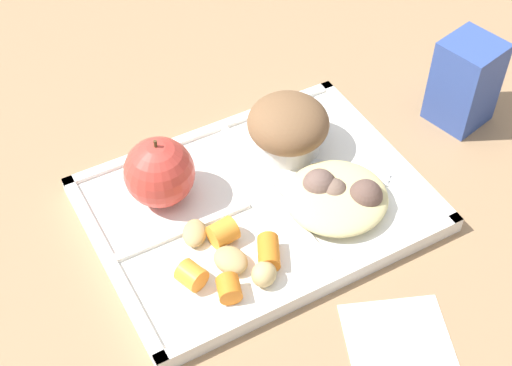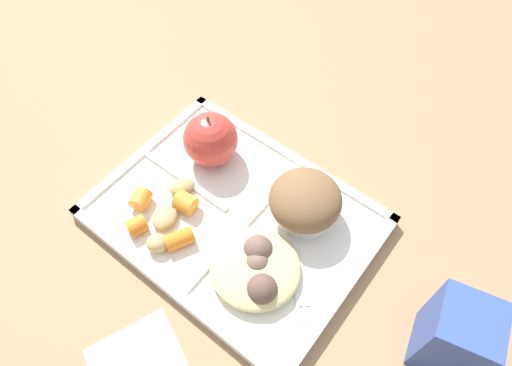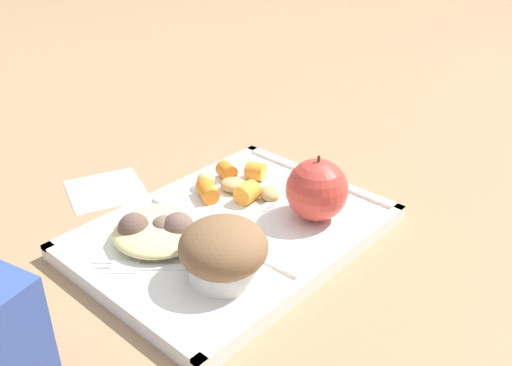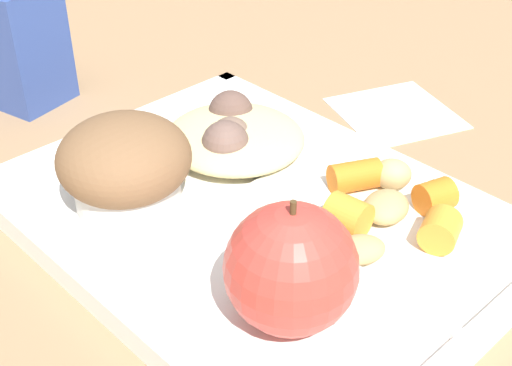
# 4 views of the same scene
# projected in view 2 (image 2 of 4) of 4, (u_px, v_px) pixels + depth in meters

# --- Properties ---
(ground) EXTENTS (6.00, 6.00, 0.00)m
(ground) POSITION_uv_depth(u_px,v_px,m) (235.00, 221.00, 0.63)
(ground) COLOR #997551
(lunch_tray) EXTENTS (0.36, 0.27, 0.02)m
(lunch_tray) POSITION_uv_depth(u_px,v_px,m) (234.00, 218.00, 0.62)
(lunch_tray) COLOR white
(lunch_tray) RESTS_ON ground
(green_apple) EXTENTS (0.08, 0.08, 0.09)m
(green_apple) POSITION_uv_depth(u_px,v_px,m) (211.00, 139.00, 0.64)
(green_apple) COLOR #C63D33
(green_apple) RESTS_ON lunch_tray
(bran_muffin) EXTENTS (0.09, 0.09, 0.07)m
(bran_muffin) POSITION_uv_depth(u_px,v_px,m) (305.00, 202.00, 0.59)
(bran_muffin) COLOR silver
(bran_muffin) RESTS_ON lunch_tray
(carrot_slice_diagonal) EXTENTS (0.03, 0.03, 0.03)m
(carrot_slice_diagonal) POSITION_uv_depth(u_px,v_px,m) (186.00, 203.00, 0.61)
(carrot_slice_diagonal) COLOR orange
(carrot_slice_diagonal) RESTS_ON lunch_tray
(carrot_slice_tilted) EXTENTS (0.03, 0.03, 0.02)m
(carrot_slice_tilted) POSITION_uv_depth(u_px,v_px,m) (137.00, 226.00, 0.59)
(carrot_slice_tilted) COLOR orange
(carrot_slice_tilted) RESTS_ON lunch_tray
(carrot_slice_back) EXTENTS (0.03, 0.03, 0.03)m
(carrot_slice_back) POSITION_uv_depth(u_px,v_px,m) (141.00, 199.00, 0.61)
(carrot_slice_back) COLOR orange
(carrot_slice_back) RESTS_ON lunch_tray
(carrot_slice_center) EXTENTS (0.04, 0.04, 0.02)m
(carrot_slice_center) POSITION_uv_depth(u_px,v_px,m) (179.00, 239.00, 0.58)
(carrot_slice_center) COLOR orange
(carrot_slice_center) RESTS_ON lunch_tray
(potato_chunk_wedge) EXTENTS (0.04, 0.05, 0.02)m
(potato_chunk_wedge) POSITION_uv_depth(u_px,v_px,m) (165.00, 218.00, 0.60)
(potato_chunk_wedge) COLOR tan
(potato_chunk_wedge) RESTS_ON lunch_tray
(potato_chunk_large) EXTENTS (0.04, 0.04, 0.02)m
(potato_chunk_large) POSITION_uv_depth(u_px,v_px,m) (182.00, 187.00, 0.63)
(potato_chunk_large) COLOR tan
(potato_chunk_large) RESTS_ON lunch_tray
(potato_chunk_corner) EXTENTS (0.04, 0.04, 0.02)m
(potato_chunk_corner) POSITION_uv_depth(u_px,v_px,m) (157.00, 243.00, 0.58)
(potato_chunk_corner) COLOR tan
(potato_chunk_corner) RESTS_ON lunch_tray
(egg_noodle_pile) EXTENTS (0.11, 0.11, 0.03)m
(egg_noodle_pile) POSITION_uv_depth(u_px,v_px,m) (255.00, 268.00, 0.56)
(egg_noodle_pile) COLOR #D6C684
(egg_noodle_pile) RESTS_ON lunch_tray
(meatball_center) EXTENTS (0.03, 0.03, 0.03)m
(meatball_center) POSITION_uv_depth(u_px,v_px,m) (257.00, 263.00, 0.56)
(meatball_center) COLOR #755B4C
(meatball_center) RESTS_ON lunch_tray
(meatball_side) EXTENTS (0.04, 0.04, 0.04)m
(meatball_side) POSITION_uv_depth(u_px,v_px,m) (258.00, 250.00, 0.57)
(meatball_side) COLOR brown
(meatball_side) RESTS_ON lunch_tray
(meatball_back) EXTENTS (0.04, 0.04, 0.04)m
(meatball_back) POSITION_uv_depth(u_px,v_px,m) (262.00, 289.00, 0.54)
(meatball_back) COLOR brown
(meatball_back) RESTS_ON lunch_tray
(plastic_fork) EXTENTS (0.10, 0.11, 0.00)m
(plastic_fork) POSITION_uv_depth(u_px,v_px,m) (300.00, 275.00, 0.57)
(plastic_fork) COLOR white
(plastic_fork) RESTS_ON lunch_tray
(milk_carton) EXTENTS (0.08, 0.08, 0.11)m
(milk_carton) POSITION_uv_depth(u_px,v_px,m) (455.00, 336.00, 0.49)
(milk_carton) COLOR #334C99
(milk_carton) RESTS_ON ground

